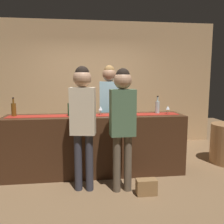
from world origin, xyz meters
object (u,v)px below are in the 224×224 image
bartender (109,102)px  customer_sipping (123,117)px  handbag (146,187)px  wine_glass_mid_counter (101,109)px  wine_bottle_amber (14,109)px  customer_browsing (83,115)px  wine_bottle_green (70,109)px  wine_bottle_clear (157,107)px  wine_glass_near_customer (168,108)px

bartender → customer_sipping: bartender is taller
handbag → wine_glass_mid_counter: bearing=122.3°
wine_bottle_amber → handbag: (1.93, -0.90, -0.99)m
customer_browsing → wine_bottle_amber: bearing=159.0°
wine_bottle_green → customer_browsing: size_ratio=0.17×
wine_bottle_amber → customer_browsing: (1.08, -0.65, -0.01)m
wine_bottle_clear → wine_bottle_green: (-1.48, -0.13, 0.00)m
wine_glass_near_customer → wine_bottle_clear: bearing=146.9°
wine_glass_mid_counter → customer_sipping: customer_sipping is taller
wine_bottle_clear → wine_bottle_amber: 2.36m
wine_bottle_green → wine_bottle_clear: bearing=5.1°
wine_bottle_amber → wine_glass_near_customer: bearing=-1.6°
wine_bottle_clear → wine_bottle_green: bearing=-174.9°
wine_bottle_clear → wine_glass_near_customer: 0.18m
wine_bottle_green → handbag: wine_bottle_green is taller
wine_bottle_green → handbag: size_ratio=1.08×
wine_bottle_amber → customer_browsing: customer_browsing is taller
bartender → wine_bottle_amber: bearing=30.9°
wine_bottle_amber → customer_sipping: (1.62, -0.74, -0.03)m
bartender → wine_glass_mid_counter: bearing=81.7°
wine_glass_near_customer → handbag: 1.41m
wine_bottle_clear → wine_glass_near_customer: bearing=-33.1°
customer_sipping → customer_browsing: 0.55m
customer_sipping → customer_browsing: size_ratio=0.98×
wine_bottle_amber → wine_glass_mid_counter: (1.38, -0.02, -0.01)m
wine_bottle_amber → bartender: bearing=18.4°
wine_glass_near_customer → customer_sipping: 1.12m
wine_glass_mid_counter → wine_bottle_amber: bearing=179.0°
wine_glass_near_customer → customer_browsing: customer_browsing is taller
wine_glass_near_customer → customer_sipping: size_ratio=0.08×
bartender → customer_sipping: (0.03, -1.27, -0.08)m
wine_glass_mid_counter → handbag: (0.55, -0.88, -0.98)m
wine_bottle_green → customer_browsing: bearing=-69.9°
bartender → wine_bottle_clear: bearing=159.7°
handbag → wine_bottle_green: bearing=142.8°
wine_bottle_clear → customer_sipping: (-0.74, -0.77, -0.03)m
customer_browsing → wine_glass_near_customer: bearing=32.0°
wine_glass_near_customer → customer_sipping: bearing=-143.0°
wine_bottle_clear → wine_glass_mid_counter: size_ratio=2.10×
wine_bottle_amber → wine_glass_mid_counter: bearing=-1.0°
customer_sipping → handbag: 1.02m
wine_glass_near_customer → wine_bottle_green: bearing=-178.8°
wine_bottle_green → bartender: 0.95m
wine_glass_near_customer → wine_glass_mid_counter: 1.14m
wine_glass_mid_counter → customer_browsing: size_ratio=0.08×
wine_bottle_amber → wine_glass_mid_counter: wine_bottle_amber is taller
wine_bottle_green → handbag: (1.05, -0.80, -0.99)m
handbag → customer_browsing: bearing=163.5°
wine_bottle_clear → bartender: bearing=147.1°
wine_glass_mid_counter → bartender: 0.59m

